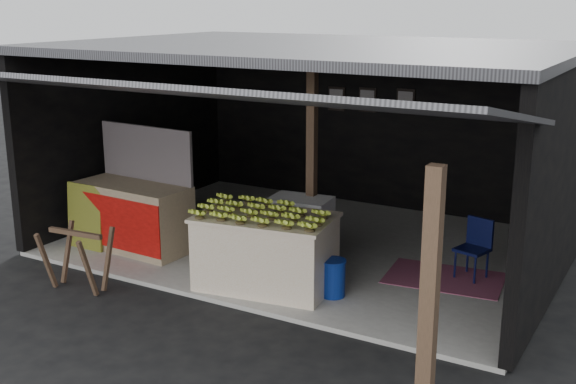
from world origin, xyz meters
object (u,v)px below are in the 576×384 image
Objects in this scene: plastic_chair at (476,243)px; neighbor_stall at (134,213)px; water_barrel at (333,279)px; sawhorse at (77,253)px; banana_table at (266,251)px; white_crate at (300,230)px.

neighbor_stall is at bearing -148.10° from plastic_chair.
sawhorse is at bearing -155.91° from water_barrel.
neighbor_stall reaches higher than banana_table.
banana_table is at bearing 24.09° from sawhorse.
banana_table is 1.04m from white_crate.
water_barrel is at bearing 18.81° from sawhorse.
neighbor_stall is at bearing 98.39° from sawhorse.
white_crate is at bearing 137.22° from water_barrel.
white_crate reaches higher than water_barrel.
banana_table is 2.31× the size of plastic_chair.
neighbor_stall reaches higher than plastic_chair.
water_barrel is 2.03m from plastic_chair.
sawhorse is (-2.02, -2.21, -0.01)m from white_crate.
sawhorse is (-2.09, -1.18, -0.03)m from banana_table.
white_crate is 1.15× the size of plastic_chair.
banana_table is at bearing -127.30° from plastic_chair.
white_crate is 0.52× the size of neighbor_stall.
neighbor_stall is (-2.46, 0.32, 0.06)m from banana_table.
banana_table reaches higher than sawhorse.
white_crate reaches higher than sawhorse.
water_barrel is (0.95, -0.88, -0.24)m from white_crate.
plastic_chair is (2.29, 0.63, 0.01)m from white_crate.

